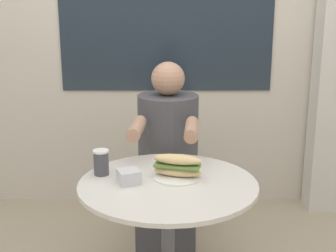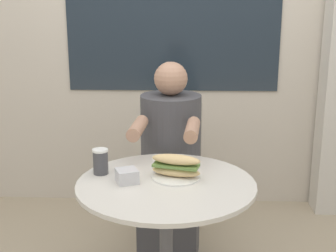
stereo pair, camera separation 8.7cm
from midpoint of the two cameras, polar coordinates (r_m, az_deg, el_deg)
The scene contains 7 objects.
storefront_wall at distance 3.42m, azimuth 1.59°, elevation 13.33°, with size 8.00×0.09×2.80m.
cafe_table at distance 2.16m, azimuth 0.95°, elevation -11.53°, with size 0.80×0.80×0.73m.
diner_chair at distance 3.03m, azimuth 1.51°, elevation -3.90°, with size 0.41×0.41×0.87m.
seated_diner at distance 2.71m, azimuth 1.22°, elevation -6.45°, with size 0.38×0.63×1.18m.
sandwich_on_plate at distance 2.12m, azimuth 2.15°, elevation -5.10°, with size 0.24×0.22×0.11m.
drink_cup at distance 2.18m, azimuth -7.09°, elevation -4.31°, with size 0.07×0.07×0.12m.
napkin_box at distance 2.08m, azimuth -3.84°, elevation -6.11°, with size 0.12×0.12×0.06m.
Camera 2 is at (0.08, -1.93, 1.51)m, focal length 50.00 mm.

